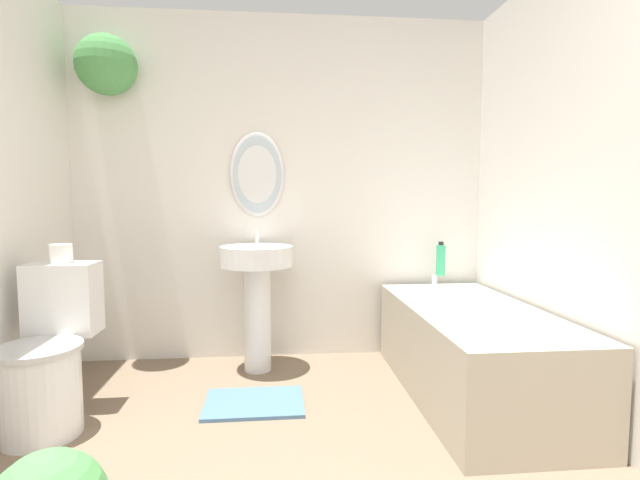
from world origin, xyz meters
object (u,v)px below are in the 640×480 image
object	(u,v)px
shampoo_bottle	(441,260)
bathtub	(472,350)
toilet_paper_roll	(61,254)
pedestal_sink	(257,283)
toilet	(48,359)

from	to	relation	value
shampoo_bottle	bathtub	bearing A→B (deg)	-93.80
toilet_paper_roll	pedestal_sink	bearing A→B (deg)	26.04
bathtub	toilet_paper_roll	world-z (taller)	toilet_paper_roll
toilet	pedestal_sink	world-z (taller)	pedestal_sink
toilet_paper_roll	shampoo_bottle	bearing A→B (deg)	15.09
shampoo_bottle	toilet_paper_roll	distance (m)	2.37
pedestal_sink	bathtub	size ratio (longest dim) A/B	0.61
toilet	toilet_paper_roll	bearing A→B (deg)	90.00
toilet	pedestal_sink	bearing A→B (deg)	34.30
toilet	toilet_paper_roll	world-z (taller)	toilet_paper_roll
toilet	toilet_paper_roll	distance (m)	0.54
shampoo_bottle	toilet	bearing A→B (deg)	-160.49
toilet	pedestal_sink	distance (m)	1.23
toilet_paper_roll	bathtub	bearing A→B (deg)	-1.08
bathtub	shampoo_bottle	distance (m)	0.79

